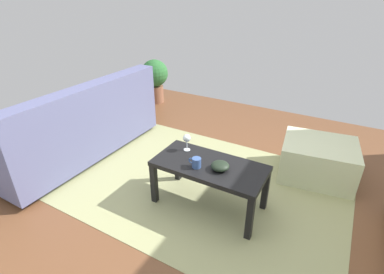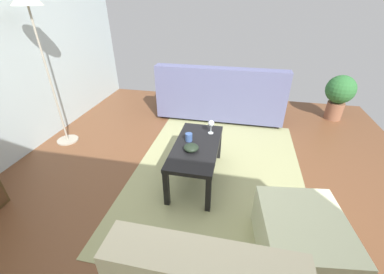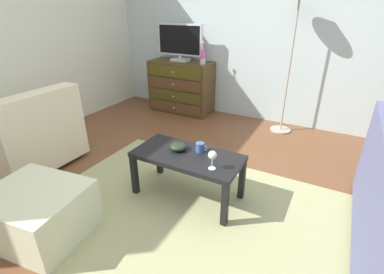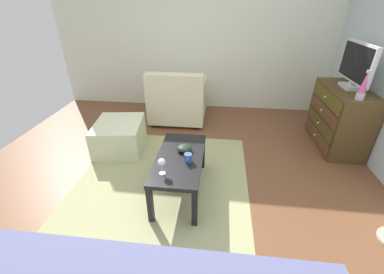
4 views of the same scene
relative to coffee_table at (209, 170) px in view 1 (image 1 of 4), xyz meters
The scene contains 9 objects.
ground_plane 0.40m from the coffee_table, 157.13° to the right, with size 5.37×5.10×0.05m, color brown.
area_rug 0.45m from the coffee_table, 58.65° to the right, with size 2.60×1.90×0.01m, color tan.
coffee_table is the anchor object (origin of this frame).
wine_glass 0.35m from the coffee_table, 21.28° to the right, with size 0.07×0.07×0.16m.
mug 0.16m from the coffee_table, 51.10° to the left, with size 0.11×0.08×0.08m.
bowl_decorative 0.15m from the coffee_table, 164.07° to the left, with size 0.15×0.15×0.07m, color black.
couch_large 1.71m from the coffee_table, ahead, with size 0.85×1.97×0.87m.
ottoman 1.23m from the coffee_table, 128.77° to the right, with size 0.70×0.60×0.38m, color beige.
potted_plant 2.76m from the coffee_table, 44.35° to the right, with size 0.44×0.44×0.72m.
Camera 1 is at (-0.82, 1.88, 1.75)m, focal length 26.99 mm.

